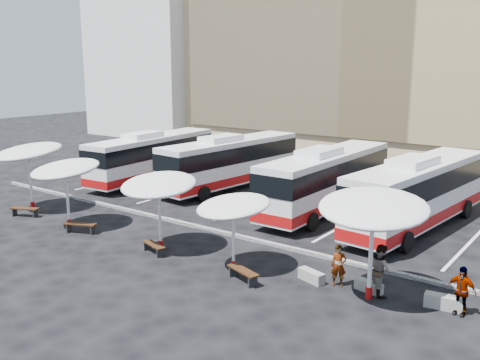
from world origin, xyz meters
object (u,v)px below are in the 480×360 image
Objects in this scene: bus_0 at (153,155)px; passenger_1 at (381,270)px; conc_bench_2 at (444,302)px; conc_bench_1 at (369,286)px; sunshade_4 at (373,208)px; passenger_0 at (339,266)px; bus_1 at (231,161)px; bus_3 at (419,191)px; sunshade_2 at (159,185)px; conc_bench_0 at (311,276)px; wood_bench_1 at (80,226)px; sunshade_3 at (233,206)px; wood_bench_3 at (243,272)px; wood_bench_0 at (25,210)px; bus_2 at (327,178)px; sunshade_1 at (65,169)px; wood_bench_2 at (154,246)px; passenger_2 at (461,291)px; sunshade_0 at (28,152)px.

bus_0 is 22.55m from passenger_1.
conc_bench_1 is at bearing -175.30° from conc_bench_2.
sunshade_4 is 2.96m from passenger_0.
bus_1 reaches higher than conc_bench_1.
bus_3 reaches higher than sunshade_2.
sunshade_4 is at bearing -3.50° from conc_bench_0.
wood_bench_1 is 1.32× the size of conc_bench_2.
sunshade_3 is 6.19m from passenger_1.
sunshade_2 is 3.16× the size of conc_bench_2.
sunshade_3 is 2.42× the size of wood_bench_3.
bus_3 is at bearing 31.11° from wood_bench_0.
bus_1 is 9.20× the size of conc_bench_2.
passenger_1 is at bearing 5.54° from wood_bench_0.
conc_bench_2 is at bearing 6.81° from sunshade_2.
bus_2 is 2.88× the size of sunshade_1.
passenger_1 is (14.84, 1.93, 0.57)m from wood_bench_1.
sunshade_2 is 7.90m from conc_bench_0.
wood_bench_0 is (-18.09, -10.92, -1.56)m from bus_3.
conc_bench_1 is at bearing 7.70° from wood_bench_1.
wood_bench_2 is 9.96m from passenger_1.
wood_bench_2 is at bearing 56.09° from passenger_1.
conc_bench_2 is 0.79× the size of passenger_0.
sunshade_2 is 8.72m from passenger_0.
conc_bench_1 is 0.67× the size of passenger_0.
sunshade_1 is 1.02× the size of sunshade_3.
wood_bench_3 is (1.10, -0.83, -2.30)m from sunshade_3.
wood_bench_0 is 4.91m from wood_bench_1.
bus_1 is 7.94m from bus_2.
bus_1 is 10.85× the size of conc_bench_1.
conc_bench_0 is 1.07× the size of conc_bench_1.
passenger_1 is 2.77m from passenger_2.
sunshade_4 is at bearing 3.97° from wood_bench_0.
wood_bench_1 is 1.55× the size of conc_bench_1.
passenger_2 is at bearing 5.31° from conc_bench_0.
sunshade_3 is at bearing 163.62° from passenger_0.
passenger_2 reaches higher than wood_bench_3.
passenger_2 is (17.60, 2.02, 0.48)m from wood_bench_1.
wood_bench_2 is 12.15m from conc_bench_2.
sunshade_3 is 5.72m from sunshade_4.
sunshade_2 is at bearing -2.34° from sunshade_0.
passenger_0 reaches higher than conc_bench_1.
bus_1 reaches higher than sunshade_1.
passenger_0 reaches higher than wood_bench_2.
bus_0 is 8.99× the size of conc_bench_2.
wood_bench_3 is (5.02, -0.15, 0.03)m from wood_bench_2.
wood_bench_1 is at bearing -125.41° from bus_2.
sunshade_0 is 2.90× the size of wood_bench_3.
passenger_1 is at bearing 22.99° from wood_bench_3.
bus_2 reaches higher than conc_bench_0.
passenger_2 reaches higher than conc_bench_0.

